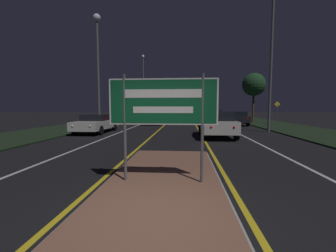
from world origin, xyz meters
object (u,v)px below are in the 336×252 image
at_px(streetlight_right_near, 272,33).
at_px(car_approaching_1, 155,117).
at_px(car_receding_2, 216,114).
at_px(car_approaching_0, 97,123).
at_px(highway_sign, 163,106).
at_px(car_receding_1, 235,117).
at_px(car_receding_0, 217,124).
at_px(streetlight_left_near, 98,51).
at_px(streetlight_left_far, 143,81).
at_px(warning_sign, 277,110).
at_px(car_approaching_2, 147,114).

relative_size(streetlight_right_near, car_approaching_1, 2.41).
height_order(car_receding_2, car_approaching_0, car_receding_2).
height_order(highway_sign, streetlight_right_near, streetlight_right_near).
relative_size(car_receding_1, car_approaching_0, 1.00).
bearing_deg(car_approaching_0, car_receding_0, -12.44).
relative_size(streetlight_left_near, streetlight_left_far, 0.91).
bearing_deg(streetlight_right_near, car_approaching_0, -174.61).
height_order(highway_sign, car_receding_1, highway_sign).
bearing_deg(streetlight_left_far, highway_sign, -78.58).
distance_m(car_receding_1, car_approaching_0, 13.85).
relative_size(car_receding_2, car_approaching_0, 1.01).
bearing_deg(streetlight_left_far, warning_sign, -35.38).
relative_size(car_receding_0, car_receding_2, 0.91).
bearing_deg(highway_sign, streetlight_left_near, 117.19).
distance_m(car_receding_0, car_receding_2, 23.30).
xyz_separation_m(streetlight_right_near, car_receding_1, (-0.97, 6.56, -6.27)).
xyz_separation_m(streetlight_left_near, car_receding_1, (11.98, 5.93, -5.41)).
distance_m(car_approaching_2, warning_sign, 19.60).
xyz_separation_m(car_receding_2, warning_sign, (4.40, -12.97, 0.76)).
height_order(streetlight_right_near, car_approaching_2, streetlight_right_near).
distance_m(car_approaching_0, car_approaching_1, 8.77).
height_order(streetlight_left_far, warning_sign, streetlight_left_far).
xyz_separation_m(car_receding_2, car_approaching_0, (-11.41, -21.26, -0.03)).
bearing_deg(car_receding_0, streetlight_right_near, 35.87).
bearing_deg(car_approaching_0, car_receding_2, 61.78).
distance_m(highway_sign, streetlight_left_far, 31.13).
xyz_separation_m(car_approaching_0, car_approaching_1, (3.11, 8.20, 0.01)).
xyz_separation_m(highway_sign, car_approaching_1, (-2.75, 18.76, -1.16)).
bearing_deg(car_receding_0, car_receding_1, 71.54).
distance_m(streetlight_left_near, car_approaching_0, 5.78).
xyz_separation_m(streetlight_left_near, car_receding_0, (8.79, -3.63, -5.34)).
bearing_deg(warning_sign, car_approaching_2, 143.04).
distance_m(car_receding_0, car_approaching_2, 23.37).
xyz_separation_m(highway_sign, car_approaching_0, (-5.86, 10.56, -1.17)).
xyz_separation_m(car_receding_0, warning_sign, (7.50, 10.13, 0.67)).
bearing_deg(streetlight_right_near, car_receding_1, 98.38).
bearing_deg(car_receding_2, streetlight_left_far, -172.38).
relative_size(highway_sign, car_approaching_0, 0.53).
distance_m(highway_sign, car_receding_1, 19.17).
height_order(streetlight_left_far, car_receding_0, streetlight_left_far).
distance_m(car_receding_2, car_approaching_1, 15.47).
bearing_deg(warning_sign, car_receding_1, -172.57).
height_order(streetlight_left_far, car_receding_1, streetlight_left_far).
xyz_separation_m(streetlight_left_far, car_approaching_0, (0.25, -19.70, -5.14)).
bearing_deg(warning_sign, streetlight_left_near, -158.27).
bearing_deg(car_receding_1, streetlight_right_near, -81.62).
bearing_deg(car_approaching_0, car_receding_1, 33.92).
bearing_deg(car_receding_0, streetlight_left_near, 157.57).
xyz_separation_m(streetlight_left_far, car_approaching_2, (0.41, 0.37, -5.06)).
bearing_deg(car_receding_0, car_approaching_2, 110.40).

